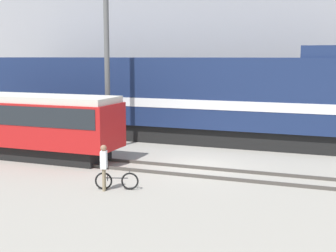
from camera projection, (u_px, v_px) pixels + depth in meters
ground_plane at (195, 167)px, 21.06m from camera, size 120.00×120.00×0.00m
track_near at (188, 171)px, 20.03m from camera, size 60.00×1.50×0.14m
track_far at (227, 143)px, 26.47m from camera, size 60.00×1.51×0.14m
building_backdrop at (254, 50)px, 32.53m from camera, size 41.46×6.00×10.78m
freight_locomotive at (164, 97)px, 27.47m from camera, size 21.92×3.04×5.46m
streetcar at (15, 121)px, 22.98m from camera, size 10.95×2.54×3.09m
bicycle at (117, 181)px, 17.39m from camera, size 1.57×0.67×0.72m
person at (104, 163)px, 17.16m from camera, size 0.33×0.41×1.72m
utility_pole_left at (107, 71)px, 24.66m from camera, size 0.28×0.28×8.33m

